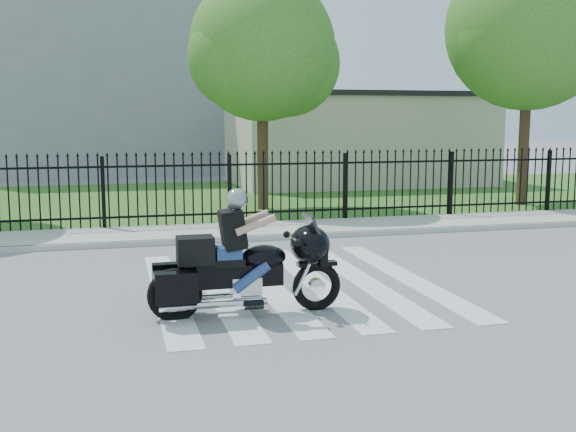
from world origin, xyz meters
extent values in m
plane|color=slate|center=(0.00, 0.00, 0.00)|extent=(120.00, 120.00, 0.00)
cube|color=#ADAAA3|center=(0.00, 5.00, 0.06)|extent=(40.00, 2.00, 0.12)
cube|color=#ADAAA3|center=(0.00, 4.00, 0.06)|extent=(40.00, 0.12, 0.12)
cube|color=#2F5D20|center=(0.00, 12.00, 0.01)|extent=(40.00, 12.00, 0.02)
cube|color=black|center=(0.00, 6.00, 0.35)|extent=(26.00, 0.04, 0.05)
cube|color=black|center=(0.00, 6.00, 1.55)|extent=(26.00, 0.04, 0.05)
cylinder|color=#382316|center=(1.50, 9.00, 2.08)|extent=(0.32, 0.32, 4.16)
sphere|color=#336A1E|center=(1.50, 9.00, 4.68)|extent=(4.20, 4.20, 4.20)
cylinder|color=#382316|center=(9.50, 8.00, 2.40)|extent=(0.32, 0.32, 4.80)
sphere|color=#336A1E|center=(9.50, 8.00, 5.40)|extent=(5.00, 5.00, 5.00)
cube|color=beige|center=(7.00, 16.00, 1.75)|extent=(10.00, 6.00, 3.50)
cube|color=black|center=(7.00, 16.00, 3.60)|extent=(10.20, 6.20, 0.20)
cube|color=#919299|center=(-3.00, 26.00, 6.00)|extent=(15.00, 10.00, 12.00)
torus|color=black|center=(-0.04, -1.46, 0.33)|extent=(0.70, 0.14, 0.70)
torus|color=black|center=(-2.01, -1.44, 0.33)|extent=(0.74, 0.16, 0.74)
cube|color=black|center=(-1.20, -1.45, 0.56)|extent=(1.32, 0.26, 0.30)
ellipsoid|color=black|center=(-0.80, -1.45, 0.79)|extent=(0.63, 0.41, 0.33)
cube|color=black|center=(-1.41, -1.45, 0.75)|extent=(0.66, 0.33, 0.10)
cube|color=silver|center=(-1.05, -1.45, 0.39)|extent=(0.41, 0.31, 0.30)
ellipsoid|color=black|center=(-0.14, -1.46, 0.93)|extent=(0.55, 0.74, 0.55)
cube|color=black|center=(-1.73, -1.44, 0.93)|extent=(0.49, 0.39, 0.37)
cube|color=navy|center=(-1.28, -1.45, 0.87)|extent=(0.35, 0.31, 0.18)
sphere|color=#919498|center=(-1.16, -1.45, 1.60)|extent=(0.29, 0.29, 0.29)
camera|label=1|loc=(-2.75, -10.29, 2.68)|focal=42.00mm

